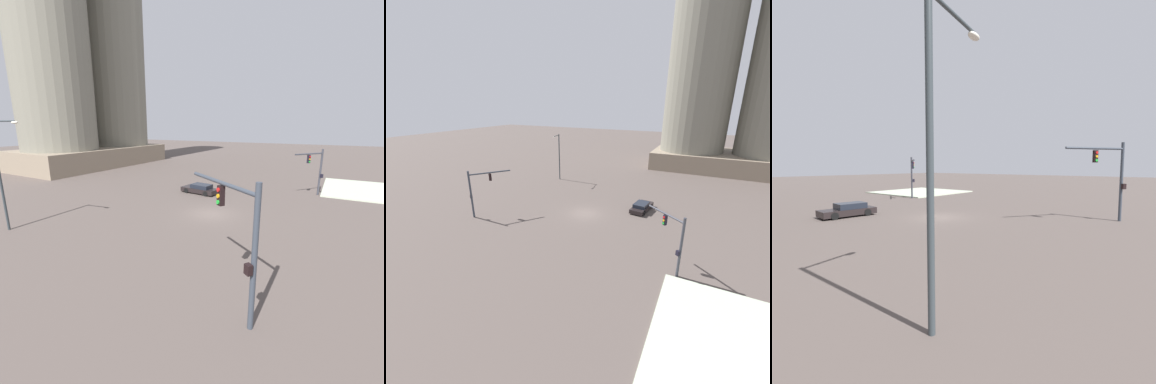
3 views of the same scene
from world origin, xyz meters
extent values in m
plane|color=#544944|center=(0.00, 0.00, 0.00)|extent=(224.77, 224.77, 0.00)
cube|color=#B1BDA4|center=(18.77, -15.32, 0.07)|extent=(12.81, 12.71, 0.15)
cylinder|color=#363840|center=(13.24, -8.61, 2.86)|extent=(0.24, 0.24, 5.71)
cylinder|color=#363840|center=(11.52, -7.30, 5.22)|extent=(3.54, 2.76, 0.18)
cube|color=black|center=(11.53, -7.31, 4.61)|extent=(0.41, 0.40, 0.95)
cylinder|color=red|center=(11.43, -7.43, 4.90)|extent=(0.20, 0.17, 0.20)
cylinder|color=orange|center=(11.43, -7.43, 4.60)|extent=(0.20, 0.17, 0.20)
cylinder|color=green|center=(11.43, -7.43, 4.30)|extent=(0.20, 0.17, 0.20)
cube|color=black|center=(13.08, -8.82, 2.46)|extent=(0.38, 0.37, 0.44)
cylinder|color=#353C47|center=(-12.81, -7.90, 3.20)|extent=(0.25, 0.25, 6.40)
cylinder|color=#353C47|center=(-11.26, -5.72, 5.87)|extent=(3.24, 4.46, 0.19)
cube|color=black|center=(-11.28, -5.75, 5.26)|extent=(0.40, 0.41, 0.95)
cylinder|color=red|center=(-11.41, -5.66, 5.55)|extent=(0.16, 0.20, 0.20)
cylinder|color=orange|center=(-11.41, -5.66, 5.25)|extent=(0.16, 0.20, 0.20)
cylinder|color=green|center=(-11.41, -5.66, 4.95)|extent=(0.16, 0.20, 0.20)
cube|color=black|center=(-13.02, -7.75, 2.87)|extent=(0.37, 0.38, 0.44)
cylinder|color=#323A3E|center=(-11.89, 12.99, 4.46)|extent=(0.20, 0.20, 8.92)
cylinder|color=#323A3E|center=(-11.66, 11.74, 8.77)|extent=(0.58, 2.52, 0.12)
ellipsoid|color=silver|center=(-11.43, 10.49, 8.67)|extent=(0.40, 0.64, 0.20)
cube|color=black|center=(6.74, 4.75, 0.44)|extent=(2.41, 4.91, 0.55)
cube|color=black|center=(6.71, 4.47, 0.96)|extent=(1.92, 2.63, 0.50)
cylinder|color=black|center=(6.03, 6.31, 0.32)|extent=(0.29, 0.66, 0.64)
cylinder|color=black|center=(7.78, 6.11, 0.32)|extent=(0.29, 0.66, 0.64)
cylinder|color=black|center=(5.70, 3.40, 0.32)|extent=(0.29, 0.66, 0.64)
cylinder|color=black|center=(7.45, 3.20, 0.32)|extent=(0.29, 0.66, 0.64)
camera|label=1|loc=(-22.30, -10.35, 8.43)|focal=24.52mm
camera|label=2|loc=(14.19, -29.72, 14.69)|focal=24.10mm
camera|label=3|loc=(-17.11, 18.23, 4.54)|focal=26.83mm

